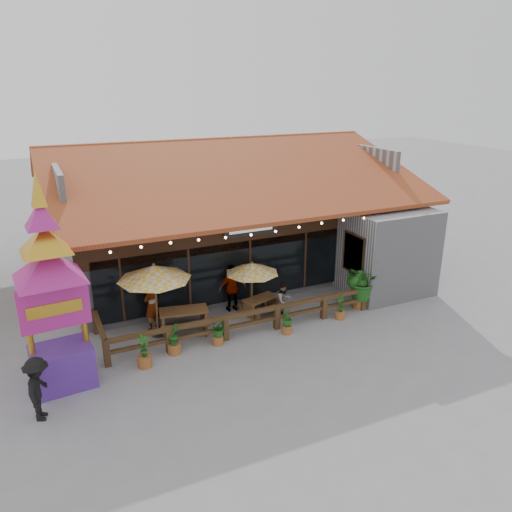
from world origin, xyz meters
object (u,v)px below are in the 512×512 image
picnic_table_right (261,303)px  umbrella_right (252,268)px  tropical_plant (361,281)px  thai_sign_tower (49,271)px  pedestrian (39,389)px  umbrella_left (154,273)px  picnic_table_left (184,317)px

picnic_table_right → umbrella_right: bearing=169.1°
picnic_table_right → tropical_plant: 4.03m
thai_sign_tower → pedestrian: 3.12m
umbrella_left → picnic_table_left: (0.94, -0.07, -1.81)m
pedestrian → umbrella_right: bearing=-52.4°
umbrella_right → tropical_plant: 4.37m
umbrella_right → tropical_plant: bearing=-16.5°
pedestrian → picnic_table_right: bearing=-53.7°
umbrella_right → thai_sign_tower: size_ratio=0.32×
tropical_plant → pedestrian: size_ratio=1.11×
picnic_table_left → tropical_plant: size_ratio=0.98×
picnic_table_left → pedestrian: (-4.91, -3.20, 0.35)m
picnic_table_right → pedestrian: (-8.01, -3.32, 0.46)m
thai_sign_tower → tropical_plant: 11.42m
picnic_table_right → picnic_table_left: bearing=-177.8°
picnic_table_left → umbrella_left: bearing=175.9°
thai_sign_tower → tropical_plant: bearing=4.0°
thai_sign_tower → picnic_table_left: bearing=23.2°
picnic_table_right → pedestrian: 8.68m
picnic_table_right → thai_sign_tower: 8.21m
picnic_table_left → thai_sign_tower: size_ratio=0.29×
picnic_table_right → pedestrian: pedestrian is taller
umbrella_right → thai_sign_tower: (-6.99, -1.99, 1.72)m
umbrella_left → picnic_table_right: size_ratio=1.73×
pedestrian → tropical_plant: bearing=-65.9°
umbrella_right → picnic_table_right: umbrella_right is taller
picnic_table_right → tropical_plant: tropical_plant is taller
tropical_plant → umbrella_left: bearing=172.0°
umbrella_right → pedestrian: (-7.68, -3.38, -1.00)m
thai_sign_tower → tropical_plant: size_ratio=3.43×
umbrella_left → thai_sign_tower: 3.99m
picnic_table_left → tropical_plant: bearing=-8.6°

